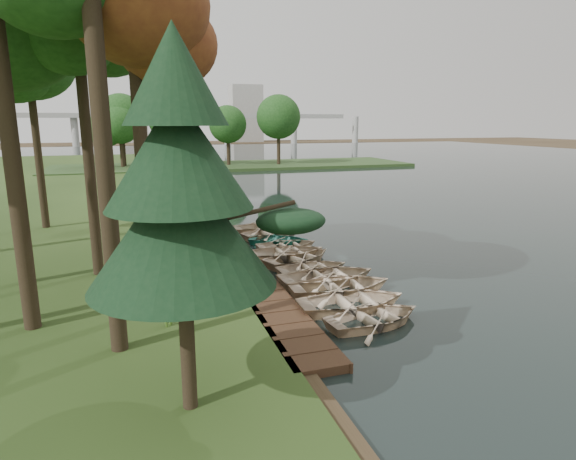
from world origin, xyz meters
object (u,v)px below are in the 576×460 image
object	(u,v)px
boardwalk	(251,278)
rowboat_1	(353,299)
rowboat_2	(341,283)
rowboat_0	(375,315)
pine_tree	(180,186)
stored_rowboat	(111,220)

from	to	relation	value
boardwalk	rowboat_1	xyz separation A→B (m)	(2.60, -4.14, 0.30)
rowboat_2	boardwalk	bearing A→B (deg)	50.13
boardwalk	rowboat_1	size ratio (longest dim) A/B	4.17
rowboat_0	rowboat_1	distance (m)	1.35
rowboat_1	pine_tree	xyz separation A→B (m)	(-5.98, -4.50, 4.68)
rowboat_0	rowboat_1	size ratio (longest dim) A/B	0.87
boardwalk	rowboat_0	size ratio (longest dim) A/B	4.80
rowboat_0	rowboat_2	xyz separation A→B (m)	(0.11, 2.94, 0.06)
rowboat_0	stored_rowboat	distance (m)	18.79
boardwalk	rowboat_1	bearing A→B (deg)	-57.90
boardwalk	rowboat_2	world-z (taller)	rowboat_2
rowboat_0	stored_rowboat	xyz separation A→B (m)	(-8.49, 16.76, 0.31)
rowboat_0	pine_tree	world-z (taller)	pine_tree
rowboat_1	pine_tree	distance (m)	8.83
rowboat_1	stored_rowboat	bearing A→B (deg)	29.23
stored_rowboat	rowboat_2	bearing A→B (deg)	-149.68
rowboat_1	pine_tree	size ratio (longest dim) A/B	0.49
rowboat_1	rowboat_2	xyz separation A→B (m)	(0.26, 1.60, 0.01)
rowboat_1	rowboat_2	bearing A→B (deg)	-8.25
rowboat_0	rowboat_1	bearing A→B (deg)	-1.98
rowboat_0	rowboat_2	distance (m)	2.94
boardwalk	rowboat_0	xyz separation A→B (m)	(2.74, -5.48, 0.25)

